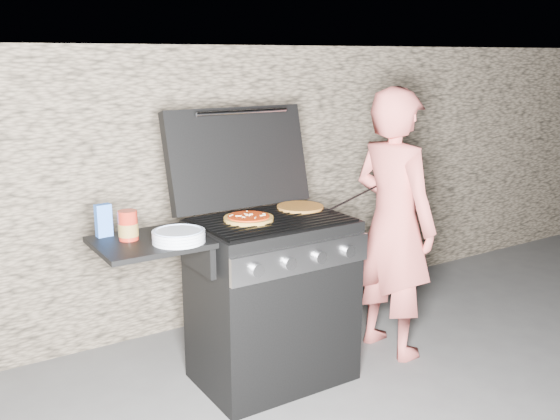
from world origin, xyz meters
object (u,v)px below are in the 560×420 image
gas_grill (231,310)px  pizza_topped (249,218)px  person (393,224)px  sauce_jar (128,225)px

gas_grill → pizza_topped: bearing=14.0°
pizza_topped → person: bearing=-7.1°
pizza_topped → gas_grill: bearing=-166.0°
gas_grill → pizza_topped: (0.13, 0.03, 0.47)m
gas_grill → sauce_jar: bearing=173.8°
sauce_jar → pizza_topped: bearing=-2.1°
pizza_topped → person: size_ratio=0.16×
sauce_jar → person: bearing=-5.0°
pizza_topped → sauce_jar: (-0.63, 0.02, 0.05)m
gas_grill → sauce_jar: size_ratio=9.62×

